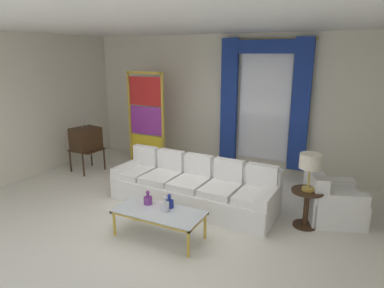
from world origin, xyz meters
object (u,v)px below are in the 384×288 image
bottle_amber_squat (148,199)px  stained_glass_divider (146,122)px  armchair_white (330,203)px  bottle_blue_decanter (165,206)px  peacock_figurine (157,166)px  round_side_table (306,205)px  table_lamp_brass (310,163)px  bottle_crystal_tall (169,203)px  vintage_tv (86,140)px  coffee_table (159,213)px  couch_white_long (194,187)px

bottle_amber_squat → stained_glass_divider: (-1.68, 2.47, 0.58)m
armchair_white → stained_glass_divider: size_ratio=0.48×
bottle_blue_decanter → peacock_figurine: (-1.51, 2.14, -0.27)m
round_side_table → table_lamp_brass: 0.67m
bottle_crystal_tall → vintage_tv: size_ratio=0.15×
bottle_blue_decanter → stained_glass_divider: (-2.03, 2.55, 0.57)m
round_side_table → bottle_crystal_tall: bearing=-147.9°
bottle_crystal_tall → stained_glass_divider: stained_glass_divider is taller
bottle_amber_squat → peacock_figurine: bottle_amber_squat is taller
peacock_figurine → armchair_white: bearing=-7.8°
coffee_table → vintage_tv: 3.48m
bottle_amber_squat → vintage_tv: 3.17m
armchair_white → table_lamp_brass: size_ratio=1.84×
coffee_table → armchair_white: size_ratio=1.23×
bottle_amber_squat → table_lamp_brass: (2.11, 1.16, 0.55)m
armchair_white → peacock_figurine: (-3.58, 0.49, -0.07)m
couch_white_long → table_lamp_brass: (1.89, 0.03, 0.72)m
couch_white_long → armchair_white: 2.24m
armchair_white → round_side_table: armchair_white is taller
coffee_table → round_side_table: size_ratio=2.17×
bottle_blue_decanter → stained_glass_divider: size_ratio=0.11×
coffee_table → vintage_tv: size_ratio=0.96×
couch_white_long → bottle_amber_squat: bearing=-100.8°
bottle_amber_squat → round_side_table: (2.11, 1.16, -0.13)m
bottle_crystal_tall → table_lamp_brass: table_lamp_brass is taller
bottle_crystal_tall → vintage_tv: bearing=153.0°
bottle_blue_decanter → table_lamp_brass: size_ratio=0.41×
bottle_amber_squat → coffee_table: bearing=-25.2°
bottle_blue_decanter → armchair_white: size_ratio=0.22×
couch_white_long → coffee_table: size_ratio=2.28×
couch_white_long → table_lamp_brass: table_lamp_brass is taller
bottle_blue_decanter → bottle_crystal_tall: size_ratio=1.11×
couch_white_long → bottle_amber_squat: 1.16m
round_side_table → armchair_white: bearing=52.9°
round_side_table → stained_glass_divider: bearing=160.9°
armchair_white → peacock_figurine: armchair_white is taller
couch_white_long → bottle_crystal_tall: 1.09m
bottle_amber_squat → vintage_tv: (-2.72, 1.61, 0.25)m
couch_white_long → bottle_blue_decanter: bearing=-83.6°
armchair_white → stained_glass_divider: (-4.09, 0.90, 0.77)m
table_lamp_brass → bottle_blue_decanter: bearing=-144.7°
couch_white_long → table_lamp_brass: size_ratio=5.18×
couch_white_long → stained_glass_divider: (-1.89, 1.34, 0.75)m
couch_white_long → bottle_amber_squat: couch_white_long is taller
bottle_amber_squat → round_side_table: bearing=28.8°
bottle_blue_decanter → armchair_white: armchair_white is taller
bottle_amber_squat → vintage_tv: bearing=149.4°
bottle_crystal_tall → stained_glass_divider: size_ratio=0.09×
coffee_table → bottle_amber_squat: bearing=154.8°
armchair_white → round_side_table: 0.52m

